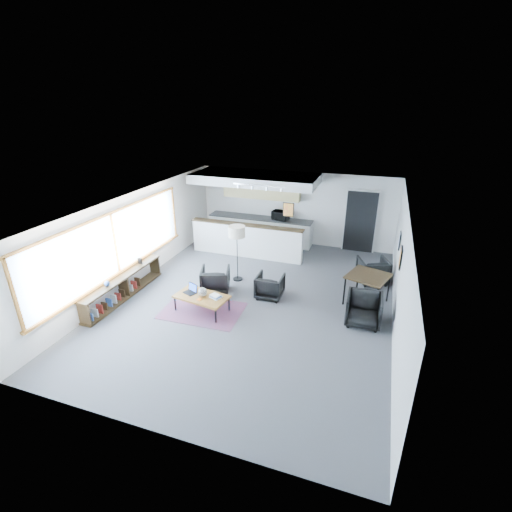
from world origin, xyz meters
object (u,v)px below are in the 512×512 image
(dining_chair_far, at_px, (373,271))
(microwave, at_px, (280,214))
(armchair_right, at_px, (270,285))
(floor_lamp, at_px, (237,234))
(armchair_left, at_px, (215,279))
(dining_chair_near, at_px, (364,310))
(ceramic_pot, at_px, (202,292))
(dining_table, at_px, (368,278))
(coffee_table, at_px, (202,297))
(laptop, at_px, (191,290))
(book_stack, at_px, (216,296))

(dining_chair_far, relative_size, microwave, 1.20)
(armchair_right, relative_size, floor_lamp, 0.43)
(armchair_left, relative_size, armchair_right, 1.09)
(dining_chair_near, xyz_separation_m, microwave, (-3.26, 4.34, 0.77))
(ceramic_pot, height_order, dining_table, dining_table)
(dining_chair_far, bearing_deg, dining_chair_near, 65.20)
(dining_chair_far, bearing_deg, armchair_right, 12.78)
(coffee_table, relative_size, dining_chair_near, 2.00)
(dining_chair_near, bearing_deg, armchair_right, 166.90)
(coffee_table, relative_size, laptop, 3.71)
(ceramic_pot, bearing_deg, armchair_right, 42.21)
(dining_chair_near, height_order, dining_chair_far, dining_chair_near)
(coffee_table, distance_m, dining_table, 4.24)
(ceramic_pot, bearing_deg, book_stack, 4.70)
(armchair_right, distance_m, microwave, 4.01)
(book_stack, distance_m, floor_lamp, 2.12)
(laptop, height_order, armchair_right, armchair_right)
(laptop, bearing_deg, dining_chair_near, 31.89)
(dining_table, xyz_separation_m, microwave, (-3.26, 3.34, 0.39))
(coffee_table, height_order, laptop, laptop)
(armchair_right, xyz_separation_m, dining_chair_near, (2.46, -0.49, -0.00))
(laptop, distance_m, armchair_left, 0.98)
(laptop, xyz_separation_m, dining_table, (4.17, 1.66, 0.24))
(ceramic_pot, bearing_deg, microwave, 83.71)
(dining_chair_far, xyz_separation_m, microwave, (-3.35, 2.04, 0.78))
(dining_chair_far, height_order, microwave, microwave)
(floor_lamp, relative_size, dining_chair_near, 2.36)
(floor_lamp, relative_size, microwave, 2.93)
(laptop, relative_size, ceramic_pot, 1.67)
(ceramic_pot, distance_m, floor_lamp, 2.11)
(armchair_left, height_order, armchair_right, armchair_left)
(ceramic_pot, bearing_deg, laptop, 166.96)
(dining_table, relative_size, dining_chair_far, 1.77)
(armchair_left, relative_size, dining_table, 0.64)
(armchair_right, bearing_deg, armchair_left, 6.62)
(coffee_table, distance_m, microwave, 5.17)
(dining_table, distance_m, microwave, 4.68)
(book_stack, distance_m, armchair_right, 1.59)
(coffee_table, distance_m, ceramic_pot, 0.15)
(floor_lamp, bearing_deg, dining_chair_far, 16.89)
(floor_lamp, bearing_deg, ceramic_pot, -95.12)
(laptop, height_order, book_stack, laptop)
(dining_table, relative_size, microwave, 2.13)
(ceramic_pot, relative_size, armchair_right, 0.32)
(armchair_right, bearing_deg, dining_chair_near, 167.56)
(book_stack, xyz_separation_m, armchair_left, (-0.48, 1.00, -0.08))
(book_stack, height_order, armchair_left, armchair_left)
(armchair_left, bearing_deg, laptop, 58.56)
(microwave, bearing_deg, armchair_right, -70.07)
(armchair_right, height_order, dining_table, dining_table)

